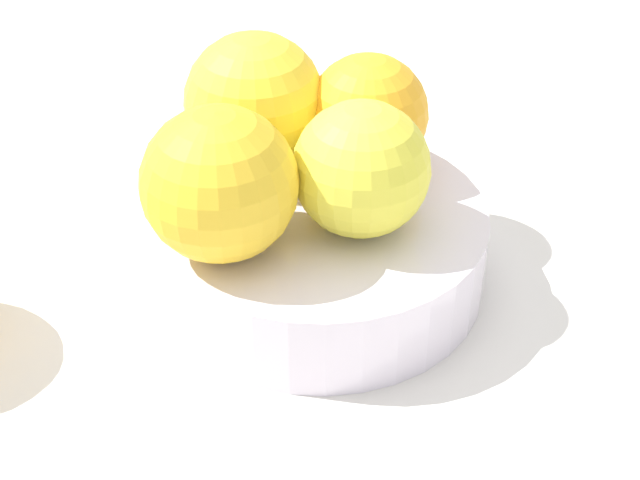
{
  "coord_description": "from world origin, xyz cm",
  "views": [
    {
      "loc": [
        -36.8,
        -6.07,
        30.02
      ],
      "look_at": [
        0.0,
        0.0,
        2.53
      ],
      "focal_mm": 52.87,
      "sensor_mm": 36.0,
      "label": 1
    }
  ],
  "objects_px": {
    "orange_in_bowl_1": "(255,102)",
    "orange_in_bowl_3": "(368,114)",
    "orange_in_bowl_2": "(219,184)",
    "fruit_bowl": "(320,249)",
    "orange_in_bowl_0": "(361,169)"
  },
  "relations": [
    {
      "from": "orange_in_bowl_1",
      "to": "orange_in_bowl_3",
      "type": "distance_m",
      "value": 0.06
    },
    {
      "from": "orange_in_bowl_0",
      "to": "orange_in_bowl_2",
      "type": "height_order",
      "value": "orange_in_bowl_2"
    },
    {
      "from": "orange_in_bowl_2",
      "to": "orange_in_bowl_3",
      "type": "relative_size",
      "value": 1.15
    },
    {
      "from": "orange_in_bowl_0",
      "to": "orange_in_bowl_2",
      "type": "bearing_deg",
      "value": 115.0
    },
    {
      "from": "orange_in_bowl_1",
      "to": "orange_in_bowl_3",
      "type": "xyz_separation_m",
      "value": [
        0.01,
        -0.06,
        -0.0
      ]
    },
    {
      "from": "fruit_bowl",
      "to": "orange_in_bowl_0",
      "type": "relative_size",
      "value": 2.57
    },
    {
      "from": "orange_in_bowl_3",
      "to": "fruit_bowl",
      "type": "bearing_deg",
      "value": 159.58
    },
    {
      "from": "orange_in_bowl_0",
      "to": "fruit_bowl",
      "type": "bearing_deg",
      "value": 66.8
    },
    {
      "from": "orange_in_bowl_0",
      "to": "orange_in_bowl_3",
      "type": "height_order",
      "value": "orange_in_bowl_0"
    },
    {
      "from": "fruit_bowl",
      "to": "orange_in_bowl_1",
      "type": "distance_m",
      "value": 0.08
    },
    {
      "from": "orange_in_bowl_2",
      "to": "orange_in_bowl_1",
      "type": "bearing_deg",
      "value": 0.79
    },
    {
      "from": "fruit_bowl",
      "to": "orange_in_bowl_2",
      "type": "relative_size",
      "value": 2.33
    },
    {
      "from": "orange_in_bowl_1",
      "to": "orange_in_bowl_2",
      "type": "bearing_deg",
      "value": -179.21
    },
    {
      "from": "fruit_bowl",
      "to": "orange_in_bowl_3",
      "type": "xyz_separation_m",
      "value": [
        0.04,
        -0.02,
        0.05
      ]
    },
    {
      "from": "orange_in_bowl_0",
      "to": "orange_in_bowl_2",
      "type": "relative_size",
      "value": 0.91
    }
  ]
}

